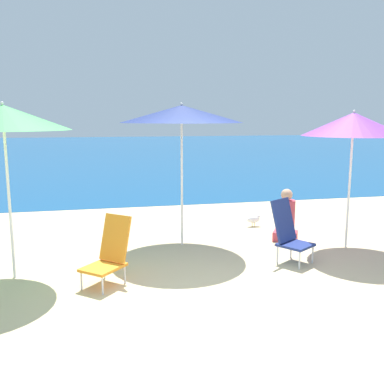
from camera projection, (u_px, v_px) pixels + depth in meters
The scene contains 9 objects.
ground_plane at pixel (222, 301), 5.00m from camera, with size 60.00×60.00×0.00m, color #D1BA89.
sea_water at pixel (118, 149), 29.62m from camera, with size 60.00×40.00×0.01m.
beach_umbrella_purple at pixel (353, 124), 6.76m from camera, with size 1.61×1.61×2.24m.
beach_umbrella_navy at pixel (182, 114), 6.87m from camera, with size 2.00×2.00×2.36m.
beach_umbrella_green at pixel (3, 118), 5.39m from camera, with size 1.68×1.68×2.32m.
beach_chair_navy at pixel (289, 231), 6.31m from camera, with size 0.66×0.69×0.93m.
beach_chair_orange at pixel (110, 252), 5.49m from camera, with size 0.71×0.72×0.87m.
person_seated_near at pixel (286, 219), 7.43m from camera, with size 0.51×0.49×0.91m.
seagull at pixel (254, 219), 8.44m from camera, with size 0.27×0.11×0.23m.
Camera 1 is at (-1.36, -4.52, 2.11)m, focal length 40.00 mm.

